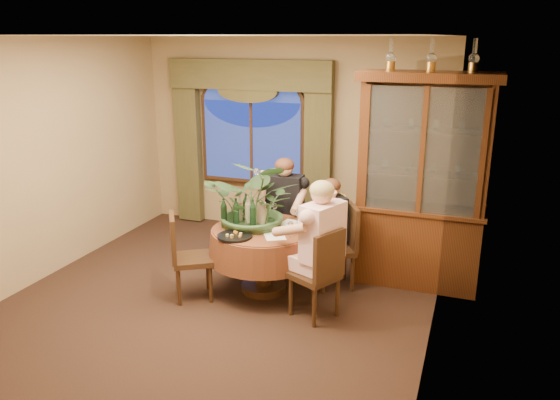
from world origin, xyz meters
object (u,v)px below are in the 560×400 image
(china_cabinet, at_px, (422,183))
(wine_bottle_3, at_px, (236,212))
(centerpiece_plant, at_px, (256,167))
(chair_front_left, at_px, (193,257))
(chair_back_right, at_px, (335,247))
(chair_right, at_px, (314,273))
(person_pink, at_px, (322,250))
(wine_bottle_4, at_px, (253,214))
(dining_table, at_px, (263,260))
(chair_back, at_px, (280,227))
(wine_bottle_0, at_px, (224,213))
(stoneware_vase, at_px, (262,213))
(wine_bottle_2, at_px, (239,208))
(person_scarf, at_px, (332,230))
(wine_bottle_5, at_px, (246,207))
(oil_lamp_center, at_px, (432,55))
(oil_lamp_left, at_px, (391,55))
(olive_bowl, at_px, (264,229))
(oil_lamp_right, at_px, (474,55))
(person_back, at_px, (285,212))
(wine_bottle_1, at_px, (248,211))

(china_cabinet, xyz_separation_m, wine_bottle_3, (-1.90, -0.85, -0.30))
(centerpiece_plant, bearing_deg, chair_front_left, -137.83)
(china_cabinet, relative_size, chair_back_right, 2.54)
(chair_right, distance_m, chair_front_left, 1.37)
(person_pink, height_order, wine_bottle_4, person_pink)
(dining_table, distance_m, chair_back, 0.83)
(wine_bottle_0, bearing_deg, stoneware_vase, 34.32)
(chair_back, relative_size, wine_bottle_3, 2.91)
(wine_bottle_2, bearing_deg, dining_table, -18.12)
(wine_bottle_4, bearing_deg, wine_bottle_0, -165.85)
(chair_right, height_order, wine_bottle_4, wine_bottle_4)
(chair_back_right, height_order, person_scarf, person_scarf)
(stoneware_vase, bearing_deg, wine_bottle_5, 170.96)
(oil_lamp_center, xyz_separation_m, wine_bottle_0, (-2.03, -0.91, -1.69))
(chair_right, bearing_deg, oil_lamp_left, 5.94)
(stoneware_vase, xyz_separation_m, olive_bowl, (0.11, -0.21, -0.10))
(oil_lamp_right, height_order, person_back, oil_lamp_right)
(wine_bottle_3, bearing_deg, wine_bottle_2, 100.27)
(dining_table, relative_size, wine_bottle_0, 3.75)
(chair_back, bearing_deg, wine_bottle_1, 74.92)
(person_back, xyz_separation_m, centerpiece_plant, (-0.08, -0.72, 0.72))
(person_back, distance_m, wine_bottle_1, 0.79)
(chair_right, xyz_separation_m, wine_bottle_1, (-0.92, 0.43, 0.44))
(oil_lamp_center, bearing_deg, chair_right, -127.08)
(dining_table, distance_m, chair_right, 0.81)
(chair_back_right, height_order, centerpiece_plant, centerpiece_plant)
(china_cabinet, bearing_deg, wine_bottle_1, -157.61)
(china_cabinet, height_order, olive_bowl, china_cabinet)
(chair_back, xyz_separation_m, person_scarf, (0.75, -0.29, 0.15))
(stoneware_vase, xyz_separation_m, wine_bottle_4, (-0.04, -0.16, 0.04))
(wine_bottle_0, bearing_deg, china_cabinet, 24.23)
(person_pink, bearing_deg, olive_bowl, 93.59)
(olive_bowl, bearing_deg, person_pink, -19.07)
(oil_lamp_center, xyz_separation_m, wine_bottle_1, (-1.81, -0.74, -1.69))
(oil_lamp_right, xyz_separation_m, chair_back_right, (-1.30, -0.42, -2.13))
(chair_front_left, relative_size, wine_bottle_2, 2.91)
(chair_back, distance_m, centerpiece_plant, 1.19)
(oil_lamp_left, distance_m, chair_right, 2.47)
(stoneware_vase, relative_size, wine_bottle_2, 0.77)
(person_pink, distance_m, person_back, 1.38)
(chair_back_right, relative_size, olive_bowl, 6.49)
(person_back, bearing_deg, chair_right, 120.23)
(wine_bottle_1, bearing_deg, wine_bottle_4, -42.06)
(stoneware_vase, xyz_separation_m, wine_bottle_2, (-0.26, -0.03, 0.04))
(chair_front_left, height_order, wine_bottle_0, wine_bottle_0)
(oil_lamp_center, xyz_separation_m, chair_front_left, (-2.26, -1.23, -2.13))
(wine_bottle_4, bearing_deg, wine_bottle_5, 130.74)
(china_cabinet, distance_m, chair_back, 1.85)
(dining_table, distance_m, oil_lamp_left, 2.65)
(oil_lamp_right, height_order, centerpiece_plant, oil_lamp_right)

